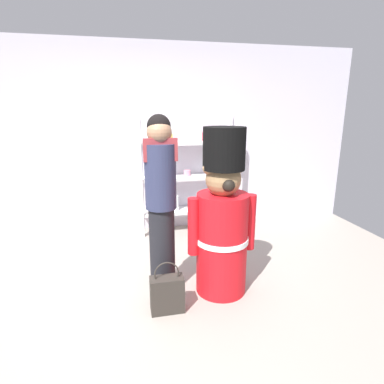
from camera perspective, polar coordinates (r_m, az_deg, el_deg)
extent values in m
plane|color=#9E9389|center=(2.91, -5.79, -21.85)|extent=(6.40, 6.40, 0.00)
cube|color=silver|center=(4.55, -9.53, 9.19)|extent=(6.40, 0.12, 2.60)
cube|color=white|center=(4.26, -9.29, 2.21)|extent=(0.05, 0.05, 1.63)
cube|color=white|center=(4.52, 7.91, 3.02)|extent=(0.05, 0.05, 1.63)
cube|color=white|center=(4.55, -9.51, 3.02)|extent=(0.05, 0.05, 1.63)
cube|color=white|center=(4.80, 6.69, 3.74)|extent=(0.05, 0.05, 1.63)
cube|color=white|center=(4.62, -0.80, -3.30)|extent=(1.34, 0.30, 0.04)
cube|color=white|center=(4.49, -0.82, 2.65)|extent=(1.34, 0.30, 0.04)
cube|color=white|center=(4.41, -0.85, 8.87)|extent=(1.34, 0.30, 0.04)
cylinder|color=blue|center=(4.42, -6.54, 3.27)|extent=(0.09, 0.09, 0.10)
cylinder|color=pink|center=(4.49, -0.85, 3.45)|extent=(0.10, 0.10, 0.08)
cylinder|color=black|center=(4.57, 4.71, 3.62)|extent=(0.10, 0.10, 0.09)
cylinder|color=#B27226|center=(4.52, -7.06, -2.30)|extent=(0.07, 0.07, 0.19)
cylinder|color=silver|center=(4.53, -2.81, -1.98)|extent=(0.06, 0.06, 0.22)
cylinder|color=navy|center=(4.61, 1.28, -1.96)|extent=(0.07, 0.07, 0.17)
cylinder|color=#596B33|center=(4.70, 5.23, -1.44)|extent=(0.07, 0.07, 0.21)
cube|color=gold|center=(4.36, -4.79, 9.74)|extent=(0.18, 0.14, 0.11)
cube|color=#B21E2D|center=(4.48, 2.99, 9.92)|extent=(0.15, 0.12, 0.11)
cylinder|color=red|center=(3.06, 5.37, -9.24)|extent=(0.48, 0.48, 0.98)
cylinder|color=white|center=(3.04, 5.39, -8.40)|extent=(0.50, 0.50, 0.05)
sphere|color=#9A7950|center=(2.86, 5.67, 2.32)|extent=(0.32, 0.32, 0.32)
sphere|color=#9A7950|center=(2.80, 3.05, 4.30)|extent=(0.11, 0.11, 0.11)
sphere|color=#9A7950|center=(2.88, 8.33, 4.47)|extent=(0.11, 0.11, 0.11)
cylinder|color=black|center=(2.81, 5.82, 7.83)|extent=(0.38, 0.38, 0.38)
cylinder|color=red|center=(2.91, 0.30, -6.23)|extent=(0.11, 0.11, 0.54)
cylinder|color=red|center=(3.07, 10.35, -5.34)|extent=(0.11, 0.11, 0.54)
sphere|color=black|center=(2.73, 6.60, 1.17)|extent=(0.11, 0.11, 0.11)
cylinder|color=black|center=(3.07, -5.37, -10.46)|extent=(0.24, 0.24, 0.85)
cylinder|color=#2D3351|center=(2.84, -5.72, 2.79)|extent=(0.28, 0.28, 0.58)
sphere|color=#A37556|center=(2.78, -5.93, 10.69)|extent=(0.22, 0.22, 0.22)
cube|color=#993338|center=(2.74, -5.71, 7.58)|extent=(0.30, 0.04, 0.20)
sphere|color=black|center=(2.80, -6.01, 11.72)|extent=(0.21, 0.21, 0.21)
cube|color=#332D28|center=(2.90, -4.50, -17.95)|extent=(0.29, 0.14, 0.33)
torus|color=#332D28|center=(2.80, -4.59, -14.46)|extent=(0.22, 0.01, 0.22)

